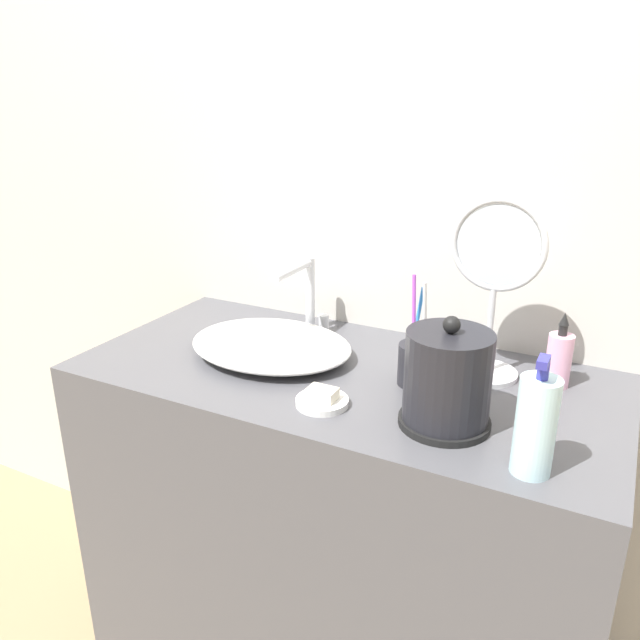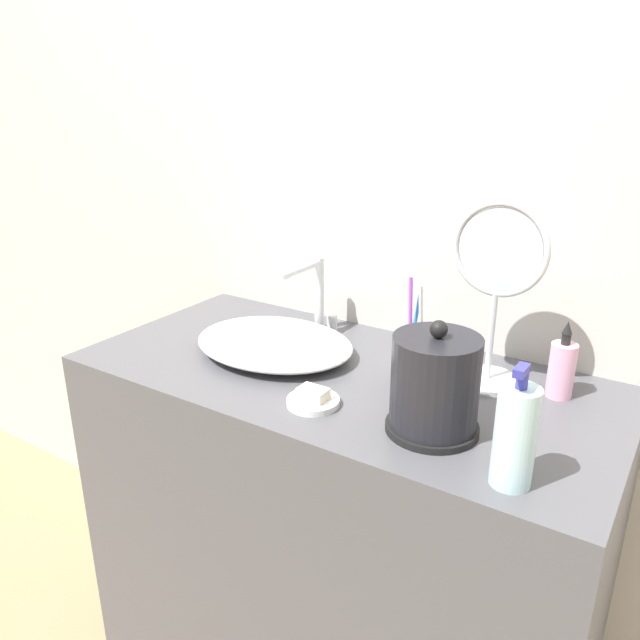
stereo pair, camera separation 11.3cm
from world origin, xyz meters
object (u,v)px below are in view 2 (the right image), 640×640
object	(u,v)px
vanity_mirror	(496,286)
electric_kettle	(435,388)
toothbrush_cup	(414,366)
lotion_bottle	(515,436)
faucet	(316,291)
shampoo_bottle	(562,368)

from	to	relation	value
vanity_mirror	electric_kettle	bearing A→B (deg)	-94.18
toothbrush_cup	lotion_bottle	xyz separation A→B (m)	(0.24, -0.20, 0.03)
toothbrush_cup	lotion_bottle	distance (m)	0.32
faucet	lotion_bottle	world-z (taller)	lotion_bottle
faucet	vanity_mirror	bearing A→B (deg)	-5.76
vanity_mirror	faucet	bearing A→B (deg)	174.24
electric_kettle	lotion_bottle	bearing A→B (deg)	-26.52
faucet	vanity_mirror	size ratio (longest dim) A/B	0.49
lotion_bottle	shampoo_bottle	xyz separation A→B (m)	(-0.01, 0.31, -0.02)
toothbrush_cup	vanity_mirror	bearing A→B (deg)	41.93
shampoo_bottle	toothbrush_cup	bearing A→B (deg)	-154.18
electric_kettle	shampoo_bottle	distance (m)	0.28
toothbrush_cup	vanity_mirror	size ratio (longest dim) A/B	0.62
electric_kettle	toothbrush_cup	distance (m)	0.16
vanity_mirror	lotion_bottle	bearing A→B (deg)	-65.51
electric_kettle	vanity_mirror	size ratio (longest dim) A/B	0.55
electric_kettle	toothbrush_cup	size ratio (longest dim) A/B	0.90
lotion_bottle	shampoo_bottle	size ratio (longest dim) A/B	1.27
faucet	shampoo_bottle	distance (m)	0.55
electric_kettle	shampoo_bottle	xyz separation A→B (m)	(0.14, 0.24, -0.02)
lotion_bottle	electric_kettle	bearing A→B (deg)	153.48
toothbrush_cup	lotion_bottle	size ratio (longest dim) A/B	1.15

